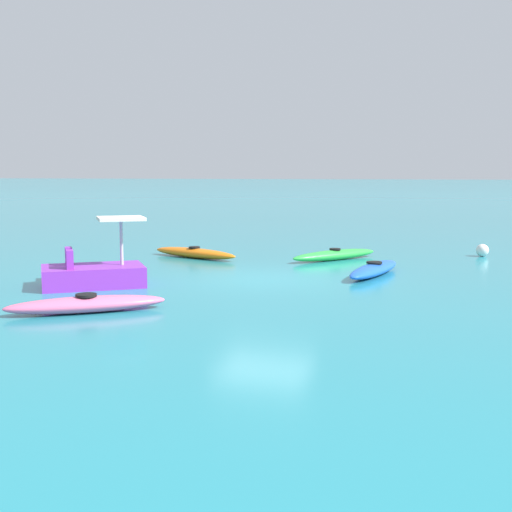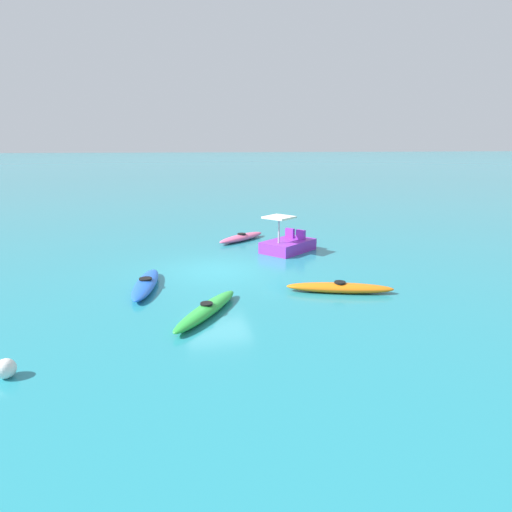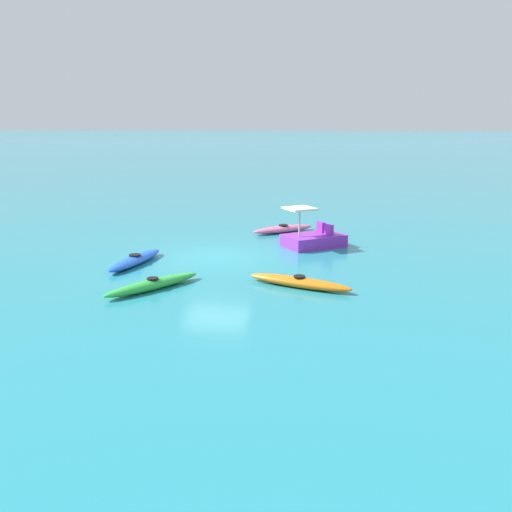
{
  "view_description": "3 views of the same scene",
  "coord_description": "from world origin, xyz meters",
  "px_view_note": "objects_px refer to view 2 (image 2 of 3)",
  "views": [
    {
      "loc": [
        -16.41,
        -5.17,
        2.73
      ],
      "look_at": [
        -0.01,
        0.22,
        0.6
      ],
      "focal_mm": 46.88,
      "sensor_mm": 36.0,
      "label": 1
    },
    {
      "loc": [
        15.89,
        -2.42,
        4.64
      ],
      "look_at": [
        0.81,
        1.34,
        0.7
      ],
      "focal_mm": 30.65,
      "sensor_mm": 36.0,
      "label": 2
    },
    {
      "loc": [
        19.93,
        4.62,
        5.05
      ],
      "look_at": [
        1.39,
        1.79,
        0.43
      ],
      "focal_mm": 38.46,
      "sensor_mm": 36.0,
      "label": 3
    }
  ],
  "objects_px": {
    "kayak_orange": "(340,288)",
    "buoy_white": "(6,368)",
    "kayak_blue": "(146,284)",
    "kayak_pink": "(242,237)",
    "kayak_green": "(207,310)",
    "pedal_boat_purple": "(288,244)"
  },
  "relations": [
    {
      "from": "kayak_pink",
      "to": "pedal_boat_purple",
      "type": "relative_size",
      "value": 1.03
    },
    {
      "from": "kayak_orange",
      "to": "buoy_white",
      "type": "relative_size",
      "value": 8.33
    },
    {
      "from": "kayak_green",
      "to": "buoy_white",
      "type": "height_order",
      "value": "buoy_white"
    },
    {
      "from": "kayak_orange",
      "to": "buoy_white",
      "type": "xyz_separation_m",
      "value": [
        3.31,
        -8.92,
        0.04
      ]
    },
    {
      "from": "kayak_green",
      "to": "pedal_boat_purple",
      "type": "distance_m",
      "value": 8.16
    },
    {
      "from": "pedal_boat_purple",
      "to": "buoy_white",
      "type": "distance_m",
      "value": 12.87
    },
    {
      "from": "kayak_orange",
      "to": "kayak_green",
      "type": "distance_m",
      "value": 4.55
    },
    {
      "from": "kayak_green",
      "to": "pedal_boat_purple",
      "type": "relative_size",
      "value": 1.11
    },
    {
      "from": "pedal_boat_purple",
      "to": "buoy_white",
      "type": "bearing_deg",
      "value": -44.71
    },
    {
      "from": "kayak_orange",
      "to": "buoy_white",
      "type": "height_order",
      "value": "buoy_white"
    },
    {
      "from": "kayak_pink",
      "to": "kayak_blue",
      "type": "xyz_separation_m",
      "value": [
        6.67,
        -4.71,
        -0.0
      ]
    },
    {
      "from": "kayak_pink",
      "to": "kayak_green",
      "type": "distance_m",
      "value": 9.98
    },
    {
      "from": "kayak_pink",
      "to": "kayak_blue",
      "type": "bearing_deg",
      "value": -35.23
    },
    {
      "from": "kayak_blue",
      "to": "buoy_white",
      "type": "distance_m",
      "value": 5.95
    },
    {
      "from": "kayak_blue",
      "to": "kayak_orange",
      "type": "bearing_deg",
      "value": 72.47
    },
    {
      "from": "kayak_pink",
      "to": "kayak_blue",
      "type": "distance_m",
      "value": 8.16
    },
    {
      "from": "kayak_orange",
      "to": "kayak_blue",
      "type": "relative_size",
      "value": 1.0
    },
    {
      "from": "kayak_blue",
      "to": "kayak_pink",
      "type": "bearing_deg",
      "value": 144.77
    },
    {
      "from": "kayak_green",
      "to": "kayak_blue",
      "type": "bearing_deg",
      "value": -149.84
    },
    {
      "from": "kayak_orange",
      "to": "kayak_pink",
      "type": "relative_size",
      "value": 1.19
    },
    {
      "from": "kayak_green",
      "to": "pedal_boat_purple",
      "type": "xyz_separation_m",
      "value": [
        -6.74,
        4.59,
        0.17
      ]
    },
    {
      "from": "kayak_orange",
      "to": "kayak_green",
      "type": "relative_size",
      "value": 1.1
    }
  ]
}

